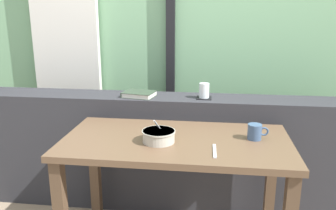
{
  "coord_description": "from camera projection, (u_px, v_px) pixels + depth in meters",
  "views": [
    {
      "loc": [
        0.27,
        -1.76,
        1.41
      ],
      "look_at": [
        -0.01,
        0.35,
        0.82
      ],
      "focal_mm": 37.32,
      "sensor_mm": 36.0,
      "label": 1
    }
  ],
  "objects": [
    {
      "name": "outdoor_backdrop",
      "position": [
        181.0,
        10.0,
        2.81
      ],
      "size": [
        4.8,
        0.08,
        2.8
      ],
      "primitive_type": "cube",
      "color": "#7AAD7F",
      "rests_on": "ground"
    },
    {
      "name": "curtain_left_panel",
      "position": [
        65.0,
        29.0,
        2.87
      ],
      "size": [
        0.56,
        0.06,
        2.5
      ],
      "primitive_type": "cube",
      "color": "silver",
      "rests_on": "ground"
    },
    {
      "name": "window_divider_post",
      "position": [
        171.0,
        23.0,
        2.78
      ],
      "size": [
        0.07,
        0.05,
        2.6
      ],
      "primitive_type": "cube",
      "color": "black",
      "rests_on": "ground"
    },
    {
      "name": "dark_console_ledge",
      "position": [
        172.0,
        152.0,
        2.5
      ],
      "size": [
        2.8,
        0.28,
        0.83
      ],
      "primitive_type": "cube",
      "color": "#2D2D33",
      "rests_on": "ground"
    },
    {
      "name": "breakfast_table",
      "position": [
        176.0,
        158.0,
        1.94
      ],
      "size": [
        1.24,
        0.64,
        0.72
      ],
      "color": "brown",
      "rests_on": "ground"
    },
    {
      "name": "coaster_square",
      "position": [
        204.0,
        98.0,
        2.35
      ],
      "size": [
        0.1,
        0.1,
        0.0
      ],
      "primitive_type": "cube",
      "color": "black",
      "rests_on": "dark_console_ledge"
    },
    {
      "name": "juice_glass",
      "position": [
        204.0,
        91.0,
        2.33
      ],
      "size": [
        0.07,
        0.07,
        0.1
      ],
      "color": "white",
      "rests_on": "coaster_square"
    },
    {
      "name": "closed_book",
      "position": [
        139.0,
        94.0,
        2.39
      ],
      "size": [
        0.23,
        0.19,
        0.03
      ],
      "color": "#334233",
      "rests_on": "dark_console_ledge"
    },
    {
      "name": "soup_bowl",
      "position": [
        159.0,
        136.0,
        1.85
      ],
      "size": [
        0.18,
        0.18,
        0.13
      ],
      "color": "#BCB7A8",
      "rests_on": "breakfast_table"
    },
    {
      "name": "fork_utensil",
      "position": [
        215.0,
        151.0,
        1.74
      ],
      "size": [
        0.02,
        0.17,
        0.01
      ],
      "primitive_type": "cube",
      "rotation": [
        0.0,
        0.0,
        0.02
      ],
      "color": "silver",
      "rests_on": "breakfast_table"
    },
    {
      "name": "ceramic_mug",
      "position": [
        255.0,
        132.0,
        1.89
      ],
      "size": [
        0.11,
        0.08,
        0.08
      ],
      "color": "#3D567A",
      "rests_on": "breakfast_table"
    }
  ]
}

